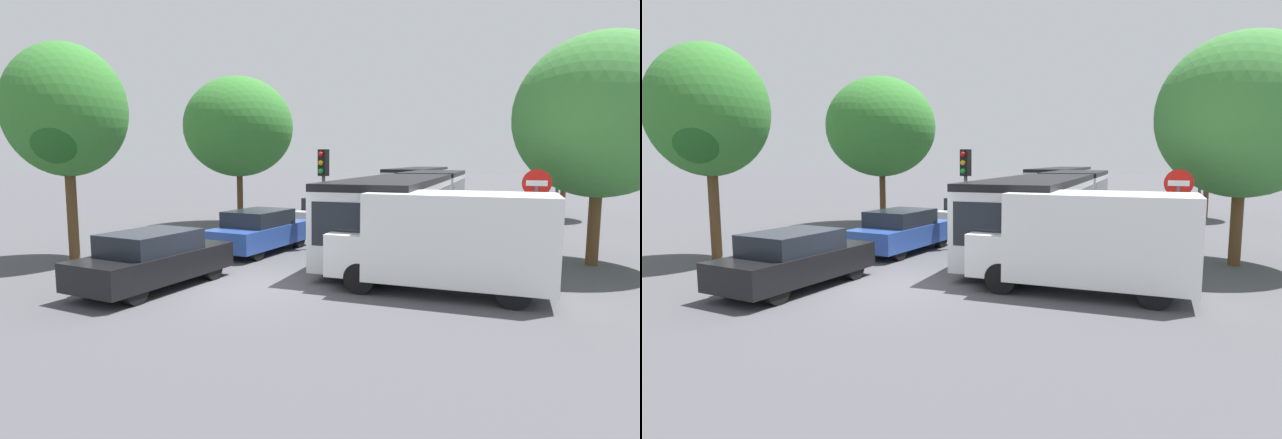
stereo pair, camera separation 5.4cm
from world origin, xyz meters
TOP-DOWN VIEW (x-y plane):
  - ground_plane at (0.00, 0.00)m, footprint 200.00×200.00m
  - articulated_bus at (1.85, 9.20)m, footprint 3.94×16.83m
  - city_bus_rear at (-1.96, 24.77)m, footprint 3.28×11.58m
  - queued_car_black at (-1.80, -1.04)m, footprint 1.79×4.00m
  - queued_car_blue at (-2.01, 4.04)m, footprint 1.83×4.09m
  - queued_car_silver at (-2.18, 10.05)m, footprint 1.84×4.11m
  - white_van at (4.62, 1.56)m, footprint 5.13×2.32m
  - traffic_light at (-0.39, 5.52)m, footprint 0.36×0.39m
  - no_entry_sign at (6.36, 3.78)m, footprint 0.70×0.08m
  - direction_sign_post at (6.84, 8.47)m, footprint 0.11×1.40m
  - tree_left_near at (-6.26, 0.29)m, footprint 3.46×3.46m
  - tree_left_mid at (-6.48, 9.44)m, footprint 4.97×4.97m
  - tree_right_near at (7.85, 6.38)m, footprint 4.74×4.74m
  - tree_right_mid at (7.16, 18.81)m, footprint 4.20×4.20m

SIDE VIEW (x-z plane):
  - ground_plane at x=0.00m, z-range 0.00..0.00m
  - queued_car_black at x=-1.80m, z-range 0.01..1.38m
  - queued_car_blue at x=-2.01m, z-range 0.01..1.41m
  - queued_car_silver at x=-2.18m, z-range 0.01..1.42m
  - white_van at x=4.62m, z-range 0.09..2.40m
  - city_bus_rear at x=-1.96m, z-range 0.19..2.66m
  - articulated_bus at x=1.85m, z-range 0.19..2.67m
  - no_entry_sign at x=6.36m, z-range 0.47..3.29m
  - traffic_light at x=-0.39m, z-range 0.80..4.20m
  - direction_sign_post at x=6.84m, z-range 0.75..4.35m
  - tree_right_near at x=7.85m, z-range 0.98..7.57m
  - tree_left_near at x=-6.26m, z-range 1.17..7.61m
  - tree_left_mid at x=-6.48m, z-range 1.13..7.93m
  - tree_right_mid at x=7.16m, z-range 1.11..8.32m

